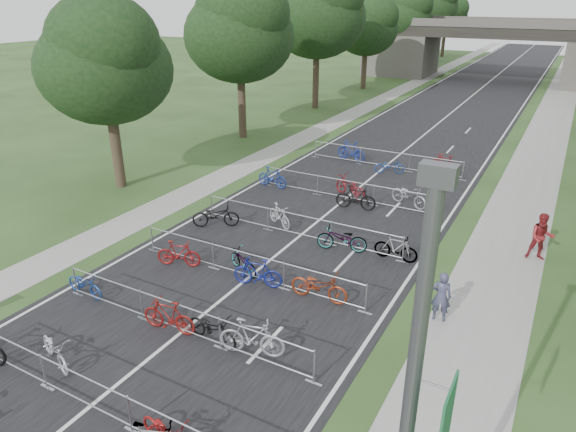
{
  "coord_description": "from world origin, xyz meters",
  "views": [
    {
      "loc": [
        9.28,
        -2.67,
        9.66
      ],
      "look_at": [
        -0.29,
        14.59,
        1.1
      ],
      "focal_mm": 32.0,
      "sensor_mm": 36.0,
      "label": 1
    }
  ],
  "objects": [
    {
      "name": "road",
      "position": [
        0.0,
        50.0,
        0.01
      ],
      "size": [
        11.0,
        140.0,
        0.01
      ],
      "primitive_type": "cube",
      "color": "black",
      "rests_on": "ground"
    },
    {
      "name": "sidewalk_right",
      "position": [
        8.0,
        50.0,
        0.01
      ],
      "size": [
        3.0,
        140.0,
        0.01
      ],
      "primitive_type": "cube",
      "color": "gray",
      "rests_on": "ground"
    },
    {
      "name": "sidewalk_left",
      "position": [
        -7.5,
        50.0,
        0.01
      ],
      "size": [
        2.0,
        140.0,
        0.01
      ],
      "primitive_type": "cube",
      "color": "gray",
      "rests_on": "ground"
    },
    {
      "name": "lane_markings",
      "position": [
        0.0,
        50.0,
        0.0
      ],
      "size": [
        0.12,
        140.0,
        0.0
      ],
      "primitive_type": "cube",
      "color": "silver",
      "rests_on": "ground"
    },
    {
      "name": "overpass_bridge",
      "position": [
        0.0,
        65.0,
        3.53
      ],
      "size": [
        31.0,
        8.0,
        7.05
      ],
      "color": "#4E4D46",
      "rests_on": "ground"
    },
    {
      "name": "tree_left_0",
      "position": [
        -11.39,
        15.93,
        6.49
      ],
      "size": [
        6.72,
        6.72,
        10.25
      ],
      "color": "#33261C",
      "rests_on": "ground"
    },
    {
      "name": "tree_left_1",
      "position": [
        -11.39,
        27.93,
        7.3
      ],
      "size": [
        7.56,
        7.56,
        11.53
      ],
      "color": "#33261C",
      "rests_on": "ground"
    },
    {
      "name": "tree_left_2",
      "position": [
        -11.39,
        39.93,
        8.12
      ],
      "size": [
        8.4,
        8.4,
        12.81
      ],
      "color": "#33261C",
      "rests_on": "ground"
    },
    {
      "name": "tree_left_3",
      "position": [
        -11.39,
        51.93,
        6.49
      ],
      "size": [
        6.72,
        6.72,
        10.25
      ],
      "color": "#33261C",
      "rests_on": "ground"
    },
    {
      "name": "tree_left_4",
      "position": [
        -11.39,
        63.93,
        7.3
      ],
      "size": [
        7.56,
        7.56,
        11.53
      ],
      "color": "#33261C",
      "rests_on": "ground"
    },
    {
      "name": "tree_left_5",
      "position": [
        -11.39,
        75.93,
        8.12
      ],
      "size": [
        8.4,
        8.4,
        12.81
      ],
      "color": "#33261C",
      "rests_on": "ground"
    },
    {
      "name": "tree_left_6",
      "position": [
        -11.39,
        87.93,
        6.49
      ],
      "size": [
        6.72,
        6.72,
        10.25
      ],
      "color": "#33261C",
      "rests_on": "ground"
    },
    {
      "name": "barrier_row_1",
      "position": [
        0.0,
        3.6,
        0.55
      ],
      "size": [
        9.7,
        0.08,
        1.1
      ],
      "color": "#A5A8AE",
      "rests_on": "ground"
    },
    {
      "name": "barrier_row_2",
      "position": [
        0.0,
        7.2,
        0.55
      ],
      "size": [
        9.7,
        0.08,
        1.1
      ],
      "color": "#A5A8AE",
      "rests_on": "ground"
    },
    {
      "name": "barrier_row_3",
      "position": [
        0.0,
        11.0,
        0.55
      ],
      "size": [
        9.7,
        0.08,
        1.1
      ],
      "color": "#A5A8AE",
      "rests_on": "ground"
    },
    {
      "name": "barrier_row_4",
      "position": [
        0.0,
        15.0,
        0.55
      ],
      "size": [
        9.7,
        0.08,
        1.1
      ],
      "color": "#A5A8AE",
      "rests_on": "ground"
    },
    {
      "name": "barrier_row_5",
      "position": [
        0.0,
        20.0,
        0.55
      ],
      "size": [
        9.7,
        0.08,
        1.1
      ],
      "color": "#A5A8AE",
      "rests_on": "ground"
    },
    {
      "name": "barrier_row_6",
      "position": [
        0.0,
        26.0,
        0.55
      ],
      "size": [
        9.7,
        0.08,
        1.1
      ],
      "color": "#A5A8AE",
      "rests_on": "ground"
    },
    {
      "name": "bike_5",
      "position": [
        -2.11,
        4.38,
        0.48
      ],
      "size": [
        1.93,
        1.19,
        0.96
      ],
      "primitive_type": "imported",
      "rotation": [
        0.0,
        0.0,
        1.24
      ],
      "color": "#AFB1B7",
      "rests_on": "ground"
    },
    {
      "name": "bike_8",
      "position": [
        -4.3,
        7.32,
        0.45
      ],
      "size": [
        1.73,
        0.68,
        0.89
      ],
      "primitive_type": "imported",
      "rotation": [
        0.0,
        0.0,
        1.52
      ],
      "color": "navy",
      "rests_on": "ground"
    },
    {
      "name": "bike_9",
      "position": [
        -0.35,
        7.13,
        0.56
      ],
      "size": [
        1.9,
        0.73,
        1.11
      ],
      "primitive_type": "imported",
      "rotation": [
        0.0,
        0.0,
        4.83
      ],
      "color": "maroon",
      "rests_on": "ground"
    },
    {
      "name": "bike_10",
      "position": [
        1.14,
        7.35,
        0.48
      ],
      "size": [
        1.89,
        0.81,
        0.96
      ],
      "primitive_type": "imported",
      "rotation": [
        0.0,
        0.0,
        1.48
      ],
      "color": "black",
      "rests_on": "ground"
    },
    {
      "name": "bike_11",
      "position": [
        2.5,
        7.42,
        0.6
      ],
      "size": [
        2.06,
        1.07,
        1.19
      ],
      "primitive_type": "imported",
      "rotation": [
        0.0,
        0.0,
        1.84
      ],
      "color": "#9A99A0",
      "rests_on": "ground"
    },
    {
      "name": "bike_12",
      "position": [
        -2.83,
        10.54,
        0.52
      ],
      "size": [
        1.8,
        1.04,
        1.05
      ],
      "primitive_type": "imported",
      "rotation": [
        0.0,
        0.0,
        1.91
      ],
      "color": "maroon",
      "rests_on": "ground"
    },
    {
      "name": "bike_13",
      "position": [
        -0.4,
        11.33,
        0.44
      ],
      "size": [
        1.76,
        1.21,
        0.88
      ],
      "primitive_type": "imported",
      "rotation": [
        0.0,
        0.0,
        4.3
      ],
      "color": "#A5A8AE",
      "rests_on": "ground"
    },
    {
      "name": "bike_14",
      "position": [
        0.61,
        10.75,
        0.55
      ],
      "size": [
        1.9,
        0.91,
        1.1
      ],
      "primitive_type": "imported",
      "rotation": [
        0.0,
        0.0,
        4.94
      ],
      "color": "navy",
      "rests_on": "ground"
    },
    {
      "name": "bike_15",
      "position": [
        2.91,
        11.0,
        0.54
      ],
      "size": [
        2.1,
        0.85,
        1.08
      ],
      "primitive_type": "imported",
      "rotation": [
        0.0,
        0.0,
        1.63
      ],
      "color": "maroon",
      "rests_on": "ground"
    },
    {
      "name": "bike_16",
      "position": [
        -3.77,
        14.19,
        0.55
      ],
      "size": [
        2.16,
        1.74,
        1.1
      ],
      "primitive_type": "imported",
      "rotation": [
        0.0,
        0.0,
        2.14
      ],
      "color": "black",
      "rests_on": "ground"
    },
    {
      "name": "bike_17",
      "position": [
        -1.31,
        15.63,
        0.51
      ],
      "size": [
        1.73,
        1.25,
        1.02
      ],
      "primitive_type": "imported",
      "rotation": [
        0.0,
        0.0,
        1.07
      ],
      "color": "#B0B1B8",
      "rests_on": "ground"
    },
    {
      "name": "bike_18",
      "position": [
        2.13,
        14.74,
        0.54
      ],
      "size": [
        2.16,
        1.17,
        1.08
      ],
      "primitive_type": "imported",
      "rotation": [
        0.0,
        0.0,
        4.95
      ],
      "color": "#A5A8AE",
      "rests_on": "ground"
    },
    {
      "name": "bike_19",
      "position": [
        4.3,
        15.03,
        0.53
      ],
      "size": [
        1.76,
        0.52,
        1.06
      ],
      "primitive_type": "imported",
      "rotation": [
        0.0,
        0.0,
        1.58
      ],
      "color": "#A5A8AE",
      "rests_on": "ground"
    },
    {
      "name": "bike_20",
      "position": [
        -4.19,
        19.89,
        0.55
      ],
      "size": [
        1.85,
        0.64,
        1.09
      ],
      "primitive_type": "imported",
      "rotation": [
        0.0,
        0.0,
        1.5
      ],
      "color": "navy",
      "rests_on": "ground"
    },
    {
      "name": "bike_21",
      "position": [
        0.08,
        20.52,
        0.56
      ],
      "size": [
        2.24,
        1.57,
        1.12
      ],
      "primitive_type": "imported",
      "rotation": [
        0.0,
        0.0,
        4.27
      ],
      "color": "maroon",
      "rests_on": "ground"
    },
    {
      "name": "bike_22",
      "position": [
        0.95,
        19.14,
        0.59
      ],
      "size": [
        2.04,
        0.86,
        1.19
      ],
      "primitive_type": "imported",
      "rotation": [
        0.0,
        0.0,
        1.73
      ],
      "color": "black",
      "rests_on": "ground"
    },
    {
      "name": "bike_23",
      "position": [
        3.07,
        20.82,
        0.55
      ],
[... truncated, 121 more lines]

